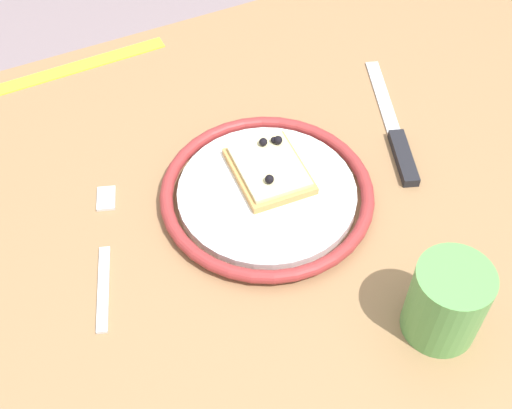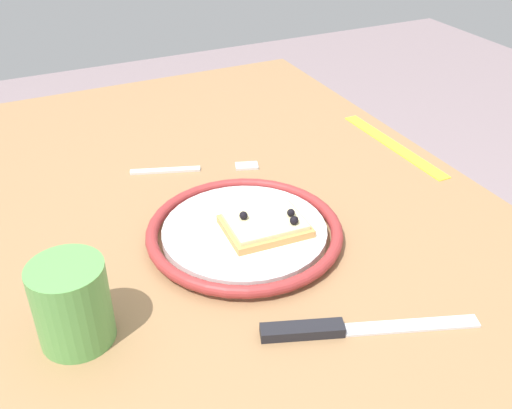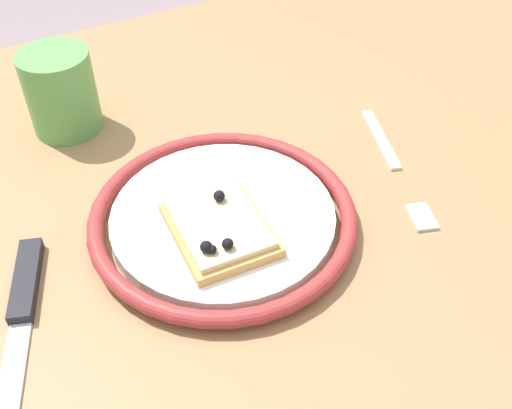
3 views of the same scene
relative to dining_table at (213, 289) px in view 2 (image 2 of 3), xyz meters
name	(u,v)px [view 2 (image 2 of 3)]	position (x,y,z in m)	size (l,w,h in m)	color
dining_table	(213,289)	(0.00, 0.00, 0.00)	(1.19, 0.84, 0.78)	#936D47
plate	(245,232)	(0.03, 0.04, 0.11)	(0.26, 0.26, 0.02)	white
pizza_slice_near	(265,224)	(0.04, 0.06, 0.12)	(0.09, 0.11, 0.03)	tan
knife	(332,329)	(0.22, 0.05, 0.10)	(0.10, 0.23, 0.01)	silver
fork	(197,169)	(-0.17, 0.05, 0.10)	(0.08, 0.20, 0.00)	silver
cup	(72,304)	(0.11, -0.19, 0.14)	(0.08, 0.08, 0.09)	#599E4C
measuring_tape	(393,145)	(-0.11, 0.38, 0.10)	(0.26, 0.02, 0.00)	yellow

